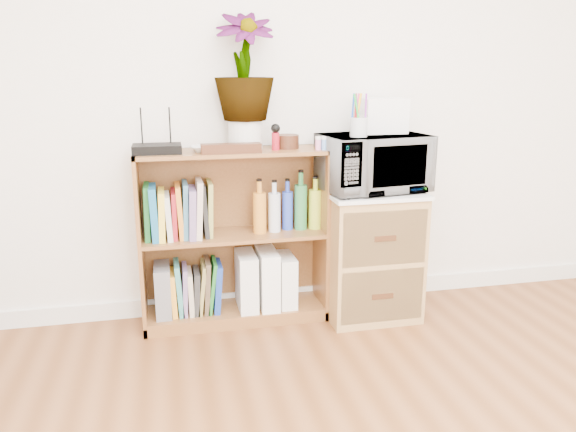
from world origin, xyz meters
name	(u,v)px	position (x,y,z in m)	size (l,w,h in m)	color
skirting_board	(291,295)	(0.00, 2.24, 0.05)	(4.00, 0.02, 0.10)	white
bookshelf	(234,238)	(-0.35, 2.10, 0.47)	(1.00, 0.30, 0.95)	brown
wicker_unit	(369,254)	(0.40, 2.02, 0.35)	(0.50, 0.45, 0.70)	#9E7542
microwave	(373,163)	(0.40, 2.02, 0.87)	(0.55, 0.37, 0.30)	silver
pen_cup	(359,127)	(0.29, 1.95, 1.07)	(0.09, 0.09, 0.10)	silver
small_appliance	(382,115)	(0.47, 2.10, 1.12)	(0.23, 0.20, 0.19)	white
router	(157,149)	(-0.73, 2.08, 0.97)	(0.24, 0.16, 0.04)	black
white_bowl	(203,149)	(-0.50, 2.07, 0.97)	(0.13, 0.13, 0.03)	silver
plant_pot	(245,135)	(-0.27, 2.12, 1.03)	(0.18, 0.18, 0.15)	silver
potted_plant	(244,67)	(-0.27, 2.12, 1.37)	(0.30, 0.30, 0.54)	#317A31
trinket_box	(231,148)	(-0.36, 2.00, 0.97)	(0.30, 0.08, 0.05)	#361C0E
kokeshi_doll	(276,141)	(-0.12, 2.06, 1.00)	(0.04, 0.04, 0.09)	#A81423
wooden_bowl	(287,142)	(-0.05, 2.11, 0.99)	(0.12, 0.12, 0.07)	#361C0E
paint_jars	(324,145)	(0.12, 2.01, 0.98)	(0.11, 0.04, 0.05)	pink
file_box	(163,290)	(-0.74, 2.10, 0.21)	(0.08, 0.22, 0.27)	slate
magazine_holder_left	(246,280)	(-0.29, 2.09, 0.23)	(0.10, 0.25, 0.31)	white
magazine_holder_mid	(267,278)	(-0.17, 2.09, 0.23)	(0.10, 0.26, 0.32)	white
magazine_holder_right	(286,280)	(-0.07, 2.09, 0.21)	(0.09, 0.23, 0.29)	white
cookbooks	(179,212)	(-0.63, 2.10, 0.64)	(0.36, 0.20, 0.30)	#1B6629
liquor_bottles	(296,204)	(-0.01, 2.10, 0.65)	(0.47, 0.07, 0.32)	orange
lower_books	(196,288)	(-0.56, 2.10, 0.20)	(0.28, 0.19, 0.29)	gold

